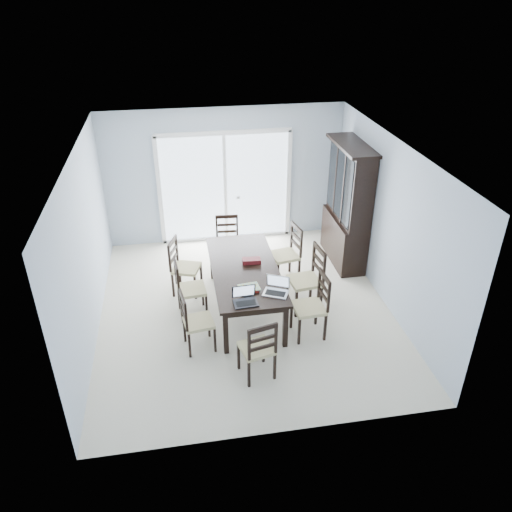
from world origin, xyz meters
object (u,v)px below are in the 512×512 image
object	(u,v)px
chair_right_far	(290,247)
chair_end_near	(259,344)
chair_right_near	(316,299)
dining_table	(245,272)
chair_left_mid	(185,283)
laptop_silver	(276,290)
chair_left_far	(180,261)
chair_left_near	(192,316)
chair_end_far	(227,236)
china_hutch	(347,206)
hot_tub	(203,201)
chair_right_mid	(311,272)
game_box	(251,261)
cell_phone	(249,297)
laptop_dark	(246,300)

from	to	relation	value
chair_right_far	chair_end_near	bearing A→B (deg)	147.35
chair_right_near	dining_table	bearing A→B (deg)	45.89
chair_left_mid	laptop_silver	xyz separation A→B (m)	(1.24, -0.76, 0.22)
chair_left_mid	chair_right_far	world-z (taller)	chair_right_far
dining_table	chair_left_far	world-z (taller)	chair_left_far
chair_left_mid	dining_table	bearing A→B (deg)	85.57
laptop_silver	chair_right_far	bearing A→B (deg)	94.94
chair_left_near	chair_end_far	size ratio (longest dim) A/B	0.98
dining_table	china_hutch	xyz separation A→B (m)	(2.02, 1.25, 0.40)
laptop_silver	hot_tub	bearing A→B (deg)	125.08
china_hutch	chair_left_far	size ratio (longest dim) A/B	1.99
chair_right_mid	chair_end_far	size ratio (longest dim) A/B	1.12
chair_left_near	chair_end_far	distance (m)	2.40
game_box	cell_phone	bearing A→B (deg)	-101.67
dining_table	chair_end_far	world-z (taller)	chair_end_far
chair_right_near	game_box	world-z (taller)	chair_right_near
chair_end_near	laptop_dark	bearing A→B (deg)	82.85
chair_end_near	hot_tub	size ratio (longest dim) A/B	0.54
chair_left_mid	chair_left_far	size ratio (longest dim) A/B	1.00
chair_end_near	cell_phone	xyz separation A→B (m)	(-0.01, 0.79, 0.19)
chair_end_far	cell_phone	xyz separation A→B (m)	(0.03, -2.24, 0.19)
laptop_silver	chair_left_mid	bearing A→B (deg)	173.77
chair_right_mid	chair_right_far	bearing A→B (deg)	1.33
chair_left_near	laptop_dark	distance (m)	0.79
chair_right_far	game_box	size ratio (longest dim) A/B	4.08
chair_end_near	laptop_dark	size ratio (longest dim) A/B	3.14
chair_left_far	chair_right_mid	world-z (taller)	chair_right_mid
chair_right_mid	chair_end_far	world-z (taller)	chair_right_mid
dining_table	laptop_silver	size ratio (longest dim) A/B	5.39
game_box	chair_left_mid	bearing A→B (deg)	-172.14
dining_table	chair_left_far	bearing A→B (deg)	144.59
chair_left_far	laptop_dark	world-z (taller)	chair_left_far
laptop_dark	cell_phone	size ratio (longest dim) A/B	2.79
chair_left_far	cell_phone	size ratio (longest dim) A/B	9.08
china_hutch	chair_end_near	bearing A→B (deg)	-126.28
chair_right_mid	chair_end_near	size ratio (longest dim) A/B	1.13
chair_left_far	dining_table	bearing A→B (deg)	73.70
chair_right_mid	chair_right_far	size ratio (longest dim) A/B	1.05
chair_left_mid	chair_right_mid	distance (m)	1.94
dining_table	game_box	xyz separation A→B (m)	(0.13, 0.14, 0.11)
china_hutch	chair_left_near	xyz separation A→B (m)	(-2.89, -2.07, -0.51)
chair_left_near	chair_left_far	distance (m)	1.50
dining_table	laptop_dark	distance (m)	0.95
chair_left_mid	game_box	distance (m)	1.07
dining_table	chair_end_near	bearing A→B (deg)	-92.00
chair_left_far	hot_tub	bearing A→B (deg)	-172.70
chair_left_far	laptop_dark	size ratio (longest dim) A/B	3.25
laptop_dark	laptop_silver	bearing A→B (deg)	17.42
cell_phone	game_box	size ratio (longest dim) A/B	0.43
chair_right_near	cell_phone	distance (m)	0.98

